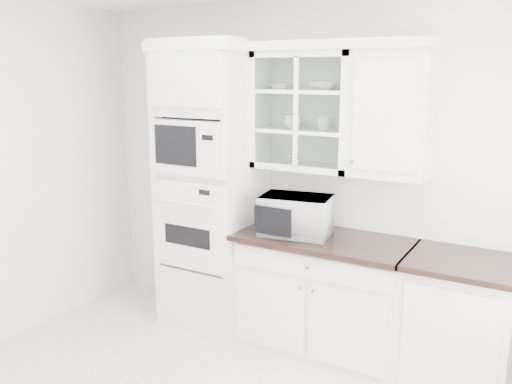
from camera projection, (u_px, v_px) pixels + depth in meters
The scene contains 12 objects.
room_shell at pixel (218, 135), 3.22m from camera, with size 4.00×3.50×2.70m.
oven_column at pixel (211, 187), 4.54m from camera, with size 0.76×0.68×2.40m.
base_cabinet_run at pixel (324, 292), 4.23m from camera, with size 1.32×0.67×0.92m.
extra_base_cabinet at pixel (458, 321), 3.74m from camera, with size 0.72×0.67×0.92m.
upper_cabinet_glass at pixel (305, 111), 4.16m from camera, with size 0.80×0.33×0.90m.
upper_cabinet_solid at pixel (392, 114), 3.83m from camera, with size 0.55×0.33×0.90m, color white.
crown_molding at pixel (293, 46), 4.09m from camera, with size 2.14×0.38×0.07m, color white.
countertop_microwave at pixel (296, 215), 4.16m from camera, with size 0.52×0.44×0.30m, color white.
bowl_a at pixel (283, 86), 4.23m from camera, with size 0.20×0.20×0.05m, color white.
bowl_b at pixel (322, 86), 4.05m from camera, with size 0.20×0.20×0.06m, color white.
cup_a at pixel (293, 122), 4.23m from camera, with size 0.14×0.14×0.11m, color white.
cup_b at pixel (324, 124), 4.11m from camera, with size 0.11×0.11×0.10m, color white.
Camera 1 is at (1.80, -2.24, 2.15)m, focal length 38.00 mm.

